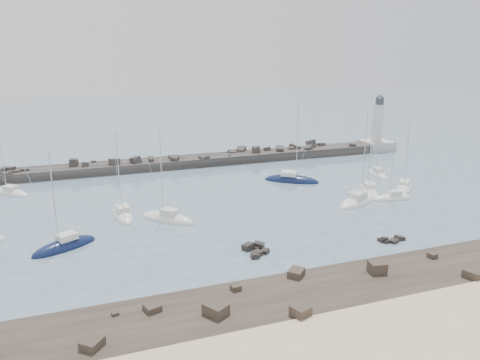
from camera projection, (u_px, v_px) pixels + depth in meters
name	position (u px, v px, depth m)	size (l,w,h in m)	color
ground	(260.00, 223.00, 67.85)	(400.00, 400.00, 0.00)	slate
sand_strip	(406.00, 353.00, 38.87)	(140.00, 14.00, 1.00)	beige
rock_shelf	(342.00, 295.00, 47.93)	(140.00, 12.07, 1.94)	#2D241E
rock_cluster_near	(255.00, 250.00, 58.30)	(3.27, 4.10, 1.37)	black
rock_cluster_far	(392.00, 241.00, 61.53)	(3.79, 1.97, 1.18)	black
breakwater	(159.00, 166.00, 99.66)	(115.00, 7.73, 5.09)	#2C2927
lighthouse	(377.00, 138.00, 116.83)	(7.00, 7.00, 14.60)	#A8A8A3
sailboat_1	(10.00, 193.00, 81.70)	(7.79, 7.79, 13.23)	white
sailboat_2	(65.00, 247.00, 59.31)	(8.82, 6.36, 13.76)	#0E183C
sailboat_3	(123.00, 215.00, 70.77)	(3.44, 8.91, 13.89)	white
sailboat_4	(168.00, 219.00, 69.09)	(8.27, 8.40, 14.34)	white
sailboat_5	(358.00, 202.00, 77.02)	(10.80, 7.41, 16.44)	white
sailboat_6	(291.00, 181.00, 89.42)	(10.42, 8.68, 16.46)	#0E183C
sailboat_7	(392.00, 198.00, 78.76)	(7.33, 2.93, 11.41)	white
sailboat_8	(369.00, 191.00, 82.96)	(5.28, 8.79, 13.42)	white
sailboat_9	(404.00, 189.00, 84.27)	(7.64, 7.99, 13.33)	white
sailboat_10	(377.00, 175.00, 93.71)	(3.64, 7.62, 11.80)	white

